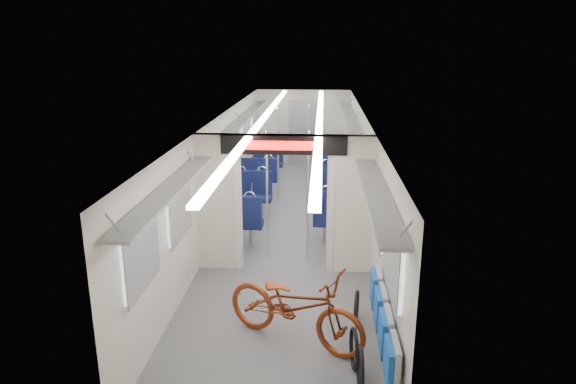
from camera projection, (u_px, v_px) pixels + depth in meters
The scene contains 14 objects.
carriage at pixel (291, 160), 10.00m from camera, with size 12.00×12.02×2.31m.
bicycle at pixel (295, 306), 6.47m from camera, with size 0.68×1.95×1.03m, color maroon.
flip_bench at pixel (383, 321), 5.98m from camera, with size 0.12×2.11×0.52m.
bike_hoop_a at pixel (360, 373), 5.59m from camera, with size 0.53×0.53×0.05m, color black.
bike_hoop_b at pixel (354, 351), 6.00m from camera, with size 0.51×0.51×0.05m, color black.
bike_hoop_c at pixel (356, 308), 7.03m from camera, with size 0.45×0.45×0.05m, color black.
seat_bay_near_left at pixel (245, 203), 10.47m from camera, with size 0.91×2.06×1.10m.
seat_bay_near_right at pixel (337, 199), 10.67m from camera, with size 0.96×2.29×1.17m.
seat_bay_far_left at pixel (264, 166), 13.64m from camera, with size 0.89×1.99×1.07m.
seat_bay_far_right at pixel (334, 162), 14.08m from camera, with size 0.91×2.08×1.10m.
stanchion_near_left at pixel (267, 196), 8.86m from camera, with size 0.04×0.04×2.30m, color silver.
stanchion_near_right at pixel (308, 197), 8.81m from camera, with size 0.04×0.04×2.30m, color silver.
stanchion_far_left at pixel (278, 157), 11.87m from camera, with size 0.04×0.04×2.30m, color silver.
stanchion_far_right at pixel (308, 153), 12.26m from camera, with size 0.04×0.04×2.30m, color silver.
Camera 1 is at (0.60, -10.02, 3.71)m, focal length 32.00 mm.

